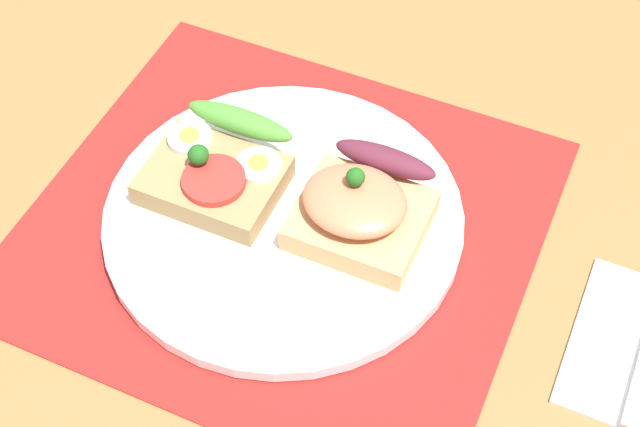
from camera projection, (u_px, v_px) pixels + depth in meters
The scene contains 5 objects.
ground_plane at pixel (285, 237), 72.89cm from camera, with size 120.00×90.00×3.20cm, color #926033.
placemat at pixel (284, 223), 71.51cm from camera, with size 37.01×34.25×0.30cm, color #A31E1A.
plate at pixel (284, 218), 70.96cm from camera, with size 27.04×27.04×1.11cm, color white.
sandwich_egg_tomato at pixel (220, 166), 71.42cm from camera, with size 10.09×9.25×4.22cm.
sandwich_salmon at pixel (361, 206), 68.35cm from camera, with size 9.34×9.82×5.55cm.
Camera 1 is at (20.23, -38.69, 56.86)cm, focal length 53.03 mm.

